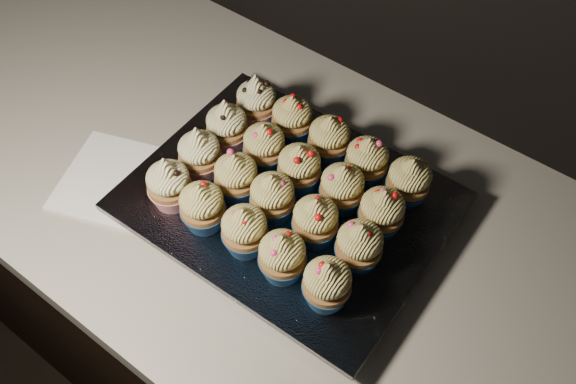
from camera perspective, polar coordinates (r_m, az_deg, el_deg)
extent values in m
cube|color=black|center=(1.35, 2.69, -14.47)|extent=(2.40, 0.60, 0.86)
cube|color=beige|center=(0.95, 3.71, -3.90)|extent=(2.44, 0.64, 0.04)
cube|color=white|center=(1.02, -15.02, 1.01)|extent=(0.21, 0.21, 0.00)
cube|color=black|center=(0.94, 0.00, -1.44)|extent=(0.41, 0.31, 0.02)
cube|color=silver|center=(0.92, 0.00, -0.83)|extent=(0.44, 0.35, 0.01)
cone|color=red|center=(0.92, -10.31, -0.21)|extent=(0.06, 0.06, 0.03)
ellipsoid|color=#FFF5B3|center=(0.89, -10.66, 1.26)|extent=(0.06, 0.06, 0.04)
cone|color=#FFF5B3|center=(0.87, -10.93, 2.41)|extent=(0.03, 0.03, 0.03)
cone|color=navy|center=(0.89, -7.47, -2.15)|extent=(0.06, 0.06, 0.03)
ellipsoid|color=#EAD776|center=(0.86, -7.73, -0.69)|extent=(0.06, 0.06, 0.04)
cone|color=#EAD776|center=(0.84, -7.90, 0.24)|extent=(0.03, 0.03, 0.02)
cone|color=navy|center=(0.86, -3.80, -4.24)|extent=(0.06, 0.06, 0.03)
ellipsoid|color=#EAD776|center=(0.83, -3.94, -2.81)|extent=(0.06, 0.06, 0.04)
cone|color=#EAD776|center=(0.81, -4.02, -1.90)|extent=(0.03, 0.03, 0.02)
cone|color=navy|center=(0.84, -0.50, -6.53)|extent=(0.06, 0.06, 0.03)
ellipsoid|color=#EAD776|center=(0.81, -0.52, -5.16)|extent=(0.06, 0.06, 0.04)
cone|color=#EAD776|center=(0.79, -0.53, -4.27)|extent=(0.03, 0.03, 0.02)
cone|color=navy|center=(0.82, 3.42, -8.91)|extent=(0.06, 0.06, 0.03)
ellipsoid|color=#EAD776|center=(0.79, 3.55, -7.60)|extent=(0.06, 0.06, 0.04)
cone|color=#EAD776|center=(0.77, 3.63, -6.75)|extent=(0.03, 0.03, 0.02)
cone|color=red|center=(0.95, -7.70, 2.45)|extent=(0.06, 0.06, 0.03)
ellipsoid|color=#FFF5B3|center=(0.92, -7.95, 3.96)|extent=(0.06, 0.06, 0.04)
cone|color=#FFF5B3|center=(0.90, -8.15, 5.14)|extent=(0.03, 0.03, 0.03)
cone|color=navy|center=(0.92, -4.54, 0.47)|extent=(0.06, 0.06, 0.03)
ellipsoid|color=#EAD776|center=(0.89, -4.69, 1.97)|extent=(0.06, 0.06, 0.04)
cone|color=#EAD776|center=(0.87, -4.79, 2.93)|extent=(0.03, 0.03, 0.02)
cone|color=navy|center=(0.89, -1.38, -1.31)|extent=(0.06, 0.06, 0.03)
ellipsoid|color=#EAD776|center=(0.86, -1.43, 0.17)|extent=(0.06, 0.06, 0.04)
cone|color=#EAD776|center=(0.84, -1.46, 1.12)|extent=(0.03, 0.03, 0.02)
cone|color=navy|center=(0.87, 2.39, -3.40)|extent=(0.06, 0.06, 0.03)
ellipsoid|color=#EAD776|center=(0.84, 2.48, -1.96)|extent=(0.06, 0.06, 0.04)
cone|color=#EAD776|center=(0.82, 2.53, -1.03)|extent=(0.03, 0.03, 0.02)
cone|color=navy|center=(0.85, 6.21, -5.60)|extent=(0.06, 0.06, 0.03)
ellipsoid|color=#EAD776|center=(0.82, 6.44, -4.21)|extent=(0.06, 0.06, 0.04)
cone|color=#EAD776|center=(0.80, 6.59, -3.32)|extent=(0.03, 0.03, 0.02)
cone|color=red|center=(0.98, -5.35, 4.86)|extent=(0.06, 0.06, 0.03)
ellipsoid|color=#FFF5B3|center=(0.95, -5.52, 6.40)|extent=(0.06, 0.06, 0.04)
cone|color=#FFF5B3|center=(0.93, -5.65, 7.59)|extent=(0.03, 0.03, 0.03)
cone|color=navy|center=(0.95, -2.09, 3.18)|extent=(0.06, 0.06, 0.03)
ellipsoid|color=#EAD776|center=(0.92, -2.16, 4.71)|extent=(0.06, 0.06, 0.04)
cone|color=#EAD776|center=(0.90, -2.20, 5.68)|extent=(0.03, 0.03, 0.02)
cone|color=navy|center=(0.92, 0.98, 1.30)|extent=(0.06, 0.06, 0.03)
ellipsoid|color=#EAD776|center=(0.89, 1.02, 2.81)|extent=(0.06, 0.06, 0.04)
cone|color=#EAD776|center=(0.88, 1.04, 3.78)|extent=(0.03, 0.03, 0.02)
cone|color=navy|center=(0.90, 4.73, -0.49)|extent=(0.06, 0.06, 0.03)
ellipsoid|color=#EAD776|center=(0.87, 4.90, 1.00)|extent=(0.06, 0.06, 0.04)
cone|color=#EAD776|center=(0.86, 5.00, 1.95)|extent=(0.03, 0.03, 0.02)
cone|color=navy|center=(0.89, 8.15, -2.63)|extent=(0.06, 0.06, 0.03)
ellipsoid|color=#EAD776|center=(0.86, 8.44, -1.19)|extent=(0.06, 0.06, 0.04)
cone|color=#EAD776|center=(0.84, 8.62, -0.26)|extent=(0.03, 0.03, 0.02)
cone|color=red|center=(1.01, -2.77, 7.06)|extent=(0.06, 0.06, 0.03)
ellipsoid|color=#FFF5B3|center=(0.98, -2.85, 8.60)|extent=(0.06, 0.06, 0.04)
cone|color=#FFF5B3|center=(0.96, -2.92, 9.80)|extent=(0.03, 0.03, 0.03)
cone|color=navy|center=(0.99, 0.36, 5.62)|extent=(0.06, 0.06, 0.03)
ellipsoid|color=#EAD776|center=(0.96, 0.37, 7.16)|extent=(0.06, 0.06, 0.04)
cone|color=#EAD776|center=(0.94, 0.38, 8.14)|extent=(0.03, 0.03, 0.02)
cone|color=navy|center=(0.96, 3.61, 3.83)|extent=(0.06, 0.06, 0.03)
ellipsoid|color=#EAD776|center=(0.93, 3.72, 5.36)|extent=(0.06, 0.06, 0.04)
cone|color=#EAD776|center=(0.92, 3.80, 6.34)|extent=(0.03, 0.03, 0.02)
cone|color=navy|center=(0.94, 6.88, 1.92)|extent=(0.06, 0.06, 0.03)
ellipsoid|color=#EAD776|center=(0.91, 7.11, 3.43)|extent=(0.06, 0.06, 0.04)
cone|color=#EAD776|center=(0.89, 7.25, 4.39)|extent=(0.03, 0.03, 0.02)
cone|color=navy|center=(0.92, 10.48, 0.08)|extent=(0.06, 0.06, 0.03)
ellipsoid|color=#EAD776|center=(0.89, 10.83, 1.56)|extent=(0.06, 0.06, 0.04)
cone|color=#EAD776|center=(0.88, 11.05, 2.50)|extent=(0.03, 0.03, 0.02)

